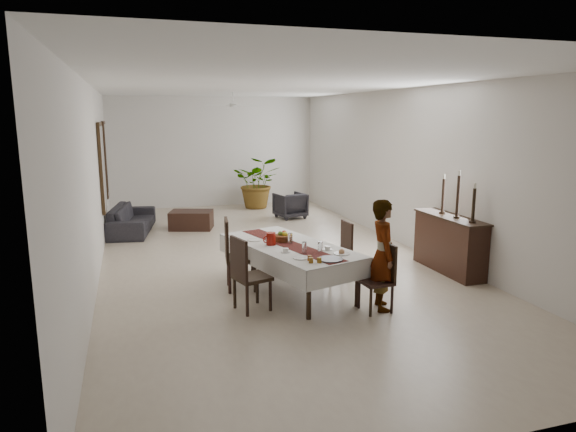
% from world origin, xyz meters
% --- Properties ---
extents(floor, '(6.00, 12.00, 0.00)m').
position_xyz_m(floor, '(0.00, 0.00, 0.00)').
color(floor, beige).
rests_on(floor, ground).
extents(ceiling, '(6.00, 12.00, 0.02)m').
position_xyz_m(ceiling, '(0.00, 0.00, 3.20)').
color(ceiling, white).
rests_on(ceiling, wall_back).
extents(wall_back, '(6.00, 0.02, 3.20)m').
position_xyz_m(wall_back, '(0.00, 6.00, 1.60)').
color(wall_back, silver).
rests_on(wall_back, floor).
extents(wall_front, '(6.00, 0.02, 3.20)m').
position_xyz_m(wall_front, '(0.00, -6.00, 1.60)').
color(wall_front, silver).
rests_on(wall_front, floor).
extents(wall_left, '(0.02, 12.00, 3.20)m').
position_xyz_m(wall_left, '(-3.00, 0.00, 1.60)').
color(wall_left, silver).
rests_on(wall_left, floor).
extents(wall_right, '(0.02, 12.00, 3.20)m').
position_xyz_m(wall_right, '(3.00, 0.00, 1.60)').
color(wall_right, silver).
rests_on(wall_right, floor).
extents(dining_table_top, '(1.57, 2.48, 0.05)m').
position_xyz_m(dining_table_top, '(-0.16, -1.93, 0.70)').
color(dining_table_top, black).
rests_on(dining_table_top, table_leg_fl).
extents(table_leg_fl, '(0.08, 0.08, 0.67)m').
position_xyz_m(table_leg_fl, '(-0.25, -3.10, 0.34)').
color(table_leg_fl, black).
rests_on(table_leg_fl, floor).
extents(table_leg_fr, '(0.08, 0.08, 0.67)m').
position_xyz_m(table_leg_fr, '(0.56, -2.86, 0.34)').
color(table_leg_fr, black).
rests_on(table_leg_fr, floor).
extents(table_leg_bl, '(0.08, 0.08, 0.67)m').
position_xyz_m(table_leg_bl, '(-0.87, -1.00, 0.34)').
color(table_leg_bl, black).
rests_on(table_leg_bl, floor).
extents(table_leg_br, '(0.08, 0.08, 0.67)m').
position_xyz_m(table_leg_br, '(-0.06, -0.76, 0.34)').
color(table_leg_br, black).
rests_on(table_leg_br, floor).
extents(tablecloth_top, '(1.78, 2.69, 0.01)m').
position_xyz_m(tablecloth_top, '(-0.16, -1.93, 0.72)').
color(tablecloth_top, silver).
rests_on(tablecloth_top, dining_table_top).
extents(tablecloth_drape_left, '(0.71, 2.38, 0.29)m').
position_xyz_m(tablecloth_drape_left, '(-0.69, -2.09, 0.59)').
color(tablecloth_drape_left, silver).
rests_on(tablecloth_drape_left, dining_table_top).
extents(tablecloth_drape_right, '(0.71, 2.38, 0.29)m').
position_xyz_m(tablecloth_drape_right, '(0.38, -1.77, 0.59)').
color(tablecloth_drape_right, silver).
rests_on(tablecloth_drape_right, dining_table_top).
extents(tablecloth_drape_near, '(1.09, 0.33, 0.29)m').
position_xyz_m(tablecloth_drape_near, '(0.19, -3.11, 0.59)').
color(tablecloth_drape_near, white).
rests_on(tablecloth_drape_near, dining_table_top).
extents(tablecloth_drape_far, '(1.09, 0.33, 0.29)m').
position_xyz_m(tablecloth_drape_far, '(-0.50, -0.75, 0.59)').
color(tablecloth_drape_far, white).
rests_on(tablecloth_drape_far, dining_table_top).
extents(table_runner, '(1.00, 2.40, 0.00)m').
position_xyz_m(table_runner, '(-0.16, -1.93, 0.73)').
color(table_runner, maroon).
rests_on(table_runner, tablecloth_top).
extents(red_pitcher, '(0.18, 0.18, 0.19)m').
position_xyz_m(red_pitcher, '(-0.43, -1.86, 0.83)').
color(red_pitcher, maroon).
rests_on(red_pitcher, tablecloth_top).
extents(pitcher_handle, '(0.12, 0.05, 0.12)m').
position_xyz_m(pitcher_handle, '(-0.50, -1.88, 0.83)').
color(pitcher_handle, maroon).
rests_on(pitcher_handle, red_pitcher).
extents(wine_glass_near, '(0.07, 0.07, 0.16)m').
position_xyz_m(wine_glass_near, '(0.13, -2.50, 0.81)').
color(wine_glass_near, white).
rests_on(wine_glass_near, tablecloth_top).
extents(wine_glass_mid, '(0.07, 0.07, 0.16)m').
position_xyz_m(wine_glass_mid, '(-0.10, -2.46, 0.81)').
color(wine_glass_mid, white).
rests_on(wine_glass_mid, tablecloth_top).
extents(wine_glass_far, '(0.07, 0.07, 0.16)m').
position_xyz_m(wine_glass_far, '(-0.12, -1.87, 0.81)').
color(wine_glass_far, white).
rests_on(wine_glass_far, tablecloth_top).
extents(teacup_right, '(0.09, 0.09, 0.06)m').
position_xyz_m(teacup_right, '(0.28, -2.40, 0.76)').
color(teacup_right, silver).
rests_on(teacup_right, saucer_right).
extents(saucer_right, '(0.14, 0.14, 0.01)m').
position_xyz_m(saucer_right, '(0.28, -2.40, 0.74)').
color(saucer_right, white).
rests_on(saucer_right, tablecloth_top).
extents(teacup_left, '(0.09, 0.09, 0.06)m').
position_xyz_m(teacup_left, '(-0.34, -2.33, 0.76)').
color(teacup_left, white).
rests_on(teacup_left, saucer_left).
extents(saucer_left, '(0.14, 0.14, 0.01)m').
position_xyz_m(saucer_left, '(-0.34, -2.33, 0.74)').
color(saucer_left, white).
rests_on(saucer_left, tablecloth_top).
extents(plate_near_right, '(0.23, 0.23, 0.01)m').
position_xyz_m(plate_near_right, '(0.39, -2.67, 0.74)').
color(plate_near_right, silver).
rests_on(plate_near_right, tablecloth_top).
extents(bread_near_right, '(0.09, 0.09, 0.09)m').
position_xyz_m(bread_near_right, '(0.39, -2.67, 0.76)').
color(bread_near_right, tan).
rests_on(bread_near_right, plate_near_right).
extents(plate_near_left, '(0.23, 0.23, 0.01)m').
position_xyz_m(plate_near_left, '(-0.23, -2.70, 0.74)').
color(plate_near_left, silver).
rests_on(plate_near_left, tablecloth_top).
extents(plate_far_left, '(0.23, 0.23, 0.01)m').
position_xyz_m(plate_far_left, '(-0.60, -1.51, 0.74)').
color(plate_far_left, white).
rests_on(plate_far_left, tablecloth_top).
extents(serving_tray, '(0.35, 0.35, 0.02)m').
position_xyz_m(serving_tray, '(0.13, -2.90, 0.74)').
color(serving_tray, '#414146').
rests_on(serving_tray, tablecloth_top).
extents(jam_jar_a, '(0.06, 0.06, 0.07)m').
position_xyz_m(jam_jar_a, '(-0.07, -2.98, 0.77)').
color(jam_jar_a, brown).
rests_on(jam_jar_a, tablecloth_top).
extents(jam_jar_b, '(0.06, 0.06, 0.07)m').
position_xyz_m(jam_jar_b, '(-0.17, -2.96, 0.77)').
color(jam_jar_b, brown).
rests_on(jam_jar_b, tablecloth_top).
extents(jam_jar_c, '(0.06, 0.06, 0.07)m').
position_xyz_m(jam_jar_c, '(-0.16, -2.85, 0.77)').
color(jam_jar_c, brown).
rests_on(jam_jar_c, tablecloth_top).
extents(fruit_basket, '(0.29, 0.29, 0.10)m').
position_xyz_m(fruit_basket, '(-0.18, -1.69, 0.78)').
color(fruit_basket, brown).
rests_on(fruit_basket, tablecloth_top).
extents(fruit_red, '(0.09, 0.09, 0.09)m').
position_xyz_m(fruit_red, '(-0.15, -1.66, 0.85)').
color(fruit_red, '#A61C10').
rests_on(fruit_red, fruit_basket).
extents(fruit_green, '(0.08, 0.08, 0.08)m').
position_xyz_m(fruit_green, '(-0.22, -1.67, 0.85)').
color(fruit_green, '#517E25').
rests_on(fruit_green, fruit_basket).
extents(fruit_yellow, '(0.08, 0.08, 0.08)m').
position_xyz_m(fruit_yellow, '(-0.16, -1.73, 0.85)').
color(fruit_yellow, yellow).
rests_on(fruit_yellow, fruit_basket).
extents(chair_right_near_seat, '(0.42, 0.42, 0.05)m').
position_xyz_m(chair_right_near_seat, '(0.73, -3.09, 0.42)').
color(chair_right_near_seat, black).
rests_on(chair_right_near_seat, chair_right_near_leg_fl).
extents(chair_right_near_leg_fl, '(0.04, 0.04, 0.40)m').
position_xyz_m(chair_right_near_leg_fl, '(0.90, -3.25, 0.20)').
color(chair_right_near_leg_fl, black).
rests_on(chair_right_near_leg_fl, floor).
extents(chair_right_near_leg_fr, '(0.04, 0.04, 0.40)m').
position_xyz_m(chair_right_near_leg_fr, '(0.88, -2.92, 0.20)').
color(chair_right_near_leg_fr, black).
rests_on(chair_right_near_leg_fr, floor).
extents(chair_right_near_leg_bl, '(0.04, 0.04, 0.40)m').
position_xyz_m(chair_right_near_leg_bl, '(0.57, -3.26, 0.20)').
color(chair_right_near_leg_bl, black).
rests_on(chair_right_near_leg_bl, floor).
extents(chair_right_near_leg_br, '(0.04, 0.04, 0.40)m').
position_xyz_m(chair_right_near_leg_br, '(0.55, -2.94, 0.20)').
color(chair_right_near_leg_br, black).
rests_on(chair_right_near_leg_br, floor).
extents(chair_right_near_back, '(0.06, 0.40, 0.51)m').
position_xyz_m(chair_right_near_back, '(0.91, -3.08, 0.69)').
color(chair_right_near_back, black).
rests_on(chair_right_near_back, chair_right_near_seat).
extents(chair_right_far_seat, '(0.42, 0.42, 0.05)m').
position_xyz_m(chair_right_far_seat, '(0.72, -1.68, 0.43)').
color(chair_right_far_seat, black).
rests_on(chair_right_far_seat, chair_right_far_leg_fl).
extents(chair_right_far_leg_fl, '(0.04, 0.04, 0.41)m').
position_xyz_m(chair_right_far_leg_fl, '(0.89, -1.84, 0.20)').
color(chair_right_far_leg_fl, black).
rests_on(chair_right_far_leg_fl, floor).
extents(chair_right_far_leg_fr, '(0.04, 0.04, 0.41)m').
position_xyz_m(chair_right_far_leg_fr, '(0.89, -1.51, 0.20)').
color(chair_right_far_leg_fr, black).
rests_on(chair_right_far_leg_fr, floor).
extents(chair_right_far_leg_bl, '(0.04, 0.04, 0.41)m').
position_xyz_m(chair_right_far_leg_bl, '(0.56, -1.85, 0.20)').
color(chair_right_far_leg_bl, black).
rests_on(chair_right_far_leg_bl, floor).
extents(chair_right_far_leg_br, '(0.04, 0.04, 0.41)m').
position_xyz_m(chair_right_far_leg_br, '(0.55, -1.51, 0.20)').
color(chair_right_far_leg_br, black).
rests_on(chair_right_far_leg_br, floor).
extents(chair_right_far_back, '(0.05, 0.41, 0.52)m').
position_xyz_m(chair_right_far_back, '(0.91, -1.67, 0.71)').
color(chair_right_far_back, black).
rests_on(chair_right_far_back, chair_right_far_seat).
extents(chair_left_near_seat, '(0.55, 0.55, 0.05)m').
position_xyz_m(chair_left_near_seat, '(-0.88, -2.54, 0.46)').
color(chair_left_near_seat, black).
rests_on(chair_left_near_seat, chair_left_near_leg_fl).
extents(chair_left_near_leg_fl, '(0.05, 0.05, 0.44)m').
position_xyz_m(chair_left_near_leg_fl, '(-1.11, -2.41, 0.22)').
color(chair_left_near_leg_fl, black).
rests_on(chair_left_near_leg_fl, floor).
extents(chair_left_near_leg_fr, '(0.05, 0.05, 0.44)m').
position_xyz_m(chair_left_near_leg_fr, '(-1.01, -2.76, 0.22)').
color(chair_left_near_leg_fr, black).
rests_on(chair_left_near_leg_fr, floor).
extents(chair_left_near_leg_bl, '(0.05, 0.05, 0.44)m').
position_xyz_m(chair_left_near_leg_bl, '(-0.76, -2.31, 0.22)').
color(chair_left_near_leg_bl, black).
rests_on(chair_left_near_leg_bl, floor).
extents(chair_left_near_leg_br, '(0.05, 0.05, 0.44)m').
position_xyz_m(chair_left_near_leg_br, '(-0.66, -2.66, 0.22)').
color(chair_left_near_leg_br, black).
rests_on(chair_left_near_leg_br, floor).
extents(chair_left_near_back, '(0.16, 0.44, 0.56)m').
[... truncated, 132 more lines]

